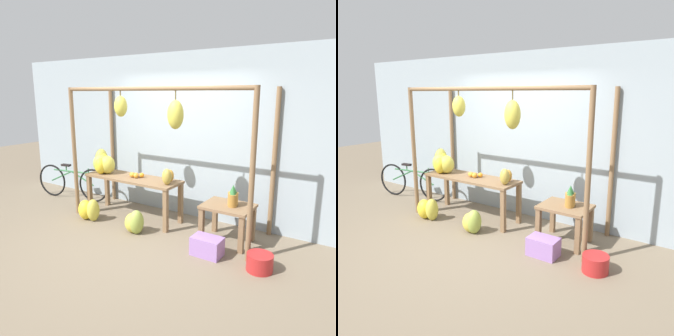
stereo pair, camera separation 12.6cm
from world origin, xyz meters
The scene contains 14 objects.
ground_plane centered at (0.00, 0.00, 0.00)m, with size 20.00×20.00×0.00m, color #756651.
shop_wall_back centered at (0.00, 1.47, 1.40)m, with size 8.00×0.08×2.80m.
stall_awning centered at (0.04, 0.66, 1.53)m, with size 3.25×1.10×2.22m.
display_table_main centered at (-0.62, 0.80, 0.61)m, with size 1.75×0.55×0.73m.
display_table_side centered at (1.14, 0.80, 0.43)m, with size 0.70×0.56×0.56m.
banana_pile_on_table centered at (-1.26, 0.76, 0.90)m, with size 0.49×0.42×0.43m.
orange_pile centered at (-0.56, 0.82, 0.77)m, with size 0.26×0.17×0.09m.
pineapple_cluster centered at (1.20, 0.80, 0.69)m, with size 0.15×0.20×0.30m.
banana_pile_ground_left centered at (-1.18, 0.29, 0.18)m, with size 0.46×0.34×0.38m.
banana_pile_ground_right centered at (-0.20, 0.30, 0.17)m, with size 0.42×0.37×0.38m.
fruit_crate_white centered at (1.08, 0.26, 0.13)m, with size 0.40×0.27×0.25m.
blue_bucket centered at (1.80, 0.25, 0.11)m, with size 0.32×0.32×0.22m.
parked_bicycle centered at (-2.31, 0.93, 0.35)m, with size 1.70×0.33×0.72m.
papaya_pile centered at (0.11, 0.78, 0.84)m, with size 0.26×0.37×0.26m.
Camera 1 is at (2.84, -3.41, 2.13)m, focal length 35.00 mm.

